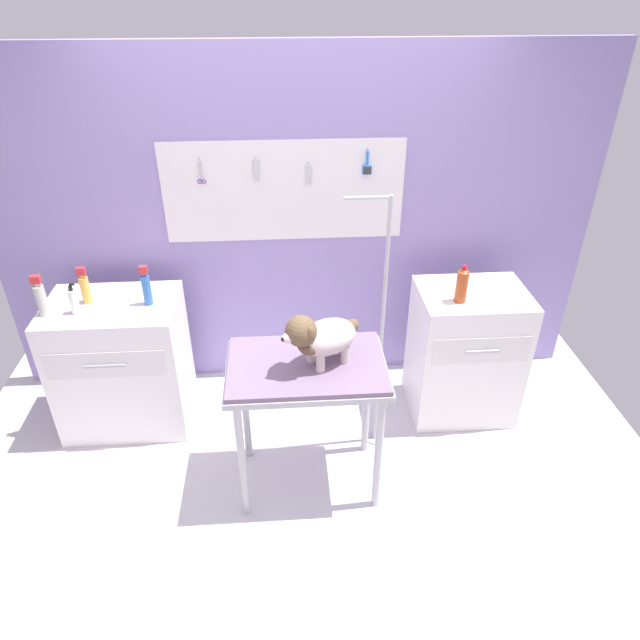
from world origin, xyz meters
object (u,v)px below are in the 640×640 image
object	(u,v)px
grooming_table	(308,379)
soda_bottle	(462,285)
grooming_arm	(380,341)
counter_left	(123,364)
cabinet_right	(465,353)
dog	(320,337)
detangler_spray	(146,288)

from	to	relation	value
grooming_table	soda_bottle	bearing A→B (deg)	27.33
grooming_arm	soda_bottle	bearing A→B (deg)	20.25
counter_left	cabinet_right	size ratio (longest dim) A/B	0.98
grooming_table	dog	distance (m)	0.29
grooming_arm	detangler_spray	xyz separation A→B (m)	(-1.37, 0.32, 0.23)
counter_left	soda_bottle	world-z (taller)	soda_bottle
cabinet_right	detangler_spray	distance (m)	2.08
grooming_arm	cabinet_right	bearing A→B (deg)	24.39
grooming_arm	detangler_spray	size ratio (longest dim) A/B	6.59
detangler_spray	counter_left	bearing A→B (deg)	176.19
grooming_arm	dog	xyz separation A→B (m)	(-0.37, -0.32, 0.26)
counter_left	grooming_arm	bearing A→B (deg)	-11.93
dog	detangler_spray	bearing A→B (deg)	147.15
grooming_arm	counter_left	xyz separation A→B (m)	(-1.61, 0.34, -0.33)
cabinet_right	soda_bottle	xyz separation A→B (m)	(-0.13, -0.10, 0.57)
dog	counter_left	world-z (taller)	dog
detangler_spray	cabinet_right	bearing A→B (deg)	-1.02
soda_bottle	grooming_arm	bearing A→B (deg)	-159.75
grooming_arm	dog	world-z (taller)	grooming_arm
dog	counter_left	distance (m)	1.52
grooming_table	soda_bottle	size ratio (longest dim) A/B	3.61
grooming_arm	dog	size ratio (longest dim) A/B	3.83
grooming_table	cabinet_right	xyz separation A→B (m)	(1.07, 0.59, -0.30)
grooming_table	dog	size ratio (longest dim) A/B	1.99
cabinet_right	grooming_arm	bearing A→B (deg)	-155.61
counter_left	detangler_spray	size ratio (longest dim) A/B	3.56
grooming_arm	cabinet_right	distance (m)	0.77
grooming_arm	counter_left	bearing A→B (deg)	168.07
detangler_spray	grooming_arm	bearing A→B (deg)	-13.34
grooming_table	detangler_spray	world-z (taller)	detangler_spray
counter_left	cabinet_right	world-z (taller)	cabinet_right
dog	soda_bottle	size ratio (longest dim) A/B	1.82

